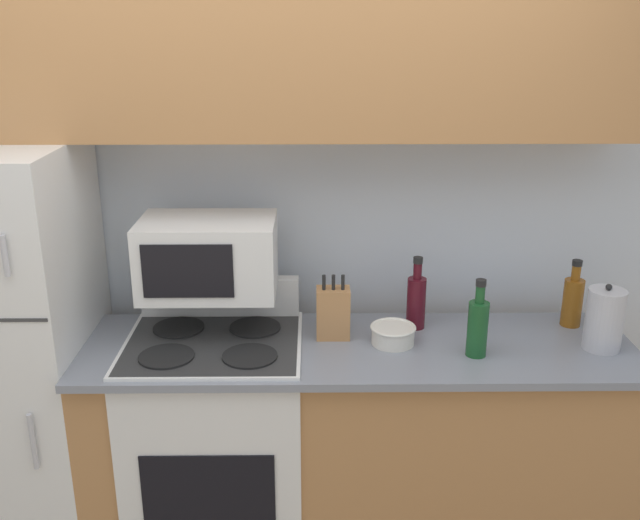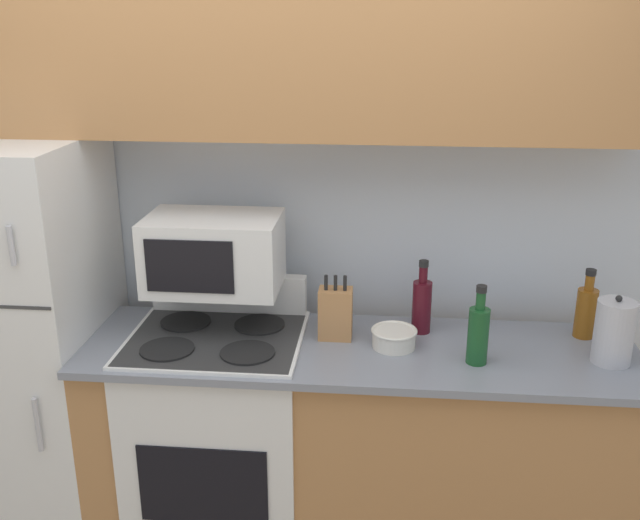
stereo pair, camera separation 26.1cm
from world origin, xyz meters
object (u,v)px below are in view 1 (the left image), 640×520
object	(u,v)px
bottle_wine_red	(416,300)
kettle	(604,319)
stove	(218,441)
bowl	(393,334)
knife_block	(333,313)
bottle_whiskey	(573,300)
microwave	(208,256)
refrigerator	(9,355)
bottle_wine_green	(478,326)

from	to	relation	value
bottle_wine_red	kettle	xyz separation A→B (m)	(0.68, -0.20, 0.00)
stove	bowl	size ratio (longest dim) A/B	6.08
knife_block	bowl	size ratio (longest dim) A/B	1.49
knife_block	bowl	bearing A→B (deg)	-15.12
bottle_whiskey	microwave	bearing A→B (deg)	-177.51
bowl	bottle_whiskey	world-z (taller)	bottle_whiskey
knife_block	kettle	world-z (taller)	knife_block
microwave	bowl	world-z (taller)	microwave
bottle_whiskey	kettle	bearing A→B (deg)	-78.88
bottle_wine_red	stove	bearing A→B (deg)	-168.88
refrigerator	knife_block	distance (m)	1.29
bowl	bottle_whiskey	xyz separation A→B (m)	(0.74, 0.17, 0.07)
refrigerator	knife_block	size ratio (longest dim) A/B	6.32
bottle_wine_red	kettle	world-z (taller)	bottle_wine_red
microwave	knife_block	size ratio (longest dim) A/B	1.97
bowl	bottle_wine_red	world-z (taller)	bottle_wine_red
bowl	bottle_wine_red	xyz separation A→B (m)	(0.11, 0.15, 0.08)
bottle_wine_green	knife_block	bearing A→B (deg)	162.73
knife_block	bottle_wine_red	bearing A→B (deg)	14.86
refrigerator	bottle_wine_green	world-z (taller)	refrigerator
knife_block	bottle_whiskey	size ratio (longest dim) A/B	0.94
microwave	bottle_wine_red	xyz separation A→B (m)	(0.82, 0.05, -0.21)
kettle	knife_block	bearing A→B (deg)	173.66
microwave	bottle_whiskey	world-z (taller)	microwave
knife_block	bottle_whiskey	distance (m)	0.98
stove	bottle_whiskey	world-z (taller)	bottle_whiskey
microwave	bottle_whiskey	distance (m)	1.47
stove	microwave	xyz separation A→B (m)	(-0.02, 0.11, 0.75)
microwave	kettle	world-z (taller)	microwave
bowl	bottle_whiskey	bearing A→B (deg)	12.58
stove	bottle_whiskey	size ratio (longest dim) A/B	3.83
bottle_wine_red	bottle_whiskey	bearing A→B (deg)	1.36
bottle_wine_green	stove	bearing A→B (deg)	174.47
knife_block	kettle	distance (m)	1.02
stove	bottle_wine_green	distance (m)	1.14
bowl	bottle_wine_red	size ratio (longest dim) A/B	0.59
bottle_whiskey	stove	bearing A→B (deg)	-173.16
microwave	kettle	distance (m)	1.52
bottle_wine_green	bottle_wine_red	size ratio (longest dim) A/B	1.00
microwave	bottle_wine_red	distance (m)	0.84
kettle	stove	bearing A→B (deg)	178.27
bowl	bottle_wine_green	xyz separation A→B (m)	(0.30, -0.10, 0.08)
bottle_wine_green	kettle	world-z (taller)	bottle_wine_green
knife_block	bottle_wine_green	size ratio (longest dim) A/B	0.88
bottle_wine_green	bottle_wine_red	world-z (taller)	same
microwave	bottle_whiskey	size ratio (longest dim) A/B	1.85
stove	kettle	size ratio (longest dim) A/B	4.10
stove	bottle_wine_green	bearing A→B (deg)	-5.53
stove	kettle	xyz separation A→B (m)	(1.48, -0.04, 0.55)
microwave	bottle_wine_green	distance (m)	1.05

